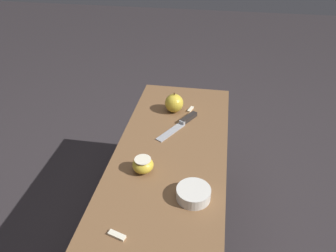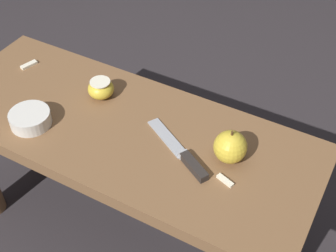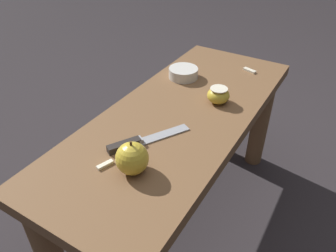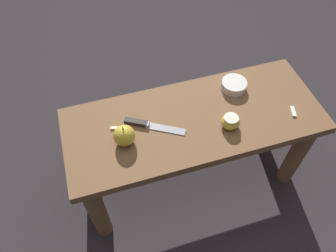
{
  "view_description": "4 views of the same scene",
  "coord_description": "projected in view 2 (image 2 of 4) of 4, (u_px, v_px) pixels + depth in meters",
  "views": [
    {
      "loc": [
        0.97,
        0.15,
        1.28
      ],
      "look_at": [
        -0.13,
        -0.03,
        0.53
      ],
      "focal_mm": 35.0,
      "sensor_mm": 36.0,
      "label": 1
    },
    {
      "loc": [
        -0.55,
        0.74,
        1.37
      ],
      "look_at": [
        -0.13,
        -0.03,
        0.53
      ],
      "focal_mm": 50.0,
      "sensor_mm": 36.0,
      "label": 2
    },
    {
      "loc": [
        -0.78,
        -0.43,
        1.08
      ],
      "look_at": [
        -0.13,
        -0.03,
        0.53
      ],
      "focal_mm": 35.0,
      "sensor_mm": 36.0,
      "label": 3
    },
    {
      "loc": [
        -0.35,
        -0.77,
        1.56
      ],
      "look_at": [
        -0.13,
        -0.03,
        0.53
      ],
      "focal_mm": 35.0,
      "sensor_mm": 36.0,
      "label": 4
    }
  ],
  "objects": [
    {
      "name": "apple_whole",
      "position": [
        230.0,
        147.0,
        1.15
      ],
      "size": [
        0.08,
        0.08,
        0.1
      ],
      "color": "gold",
      "rests_on": "wooden_bench"
    },
    {
      "name": "knife",
      "position": [
        185.0,
        157.0,
        1.17
      ],
      "size": [
        0.23,
        0.15,
        0.02
      ],
      "rotation": [
        0.0,
        0.0,
        -0.52
      ],
      "color": "#9EA0A5",
      "rests_on": "wooden_bench"
    },
    {
      "name": "wooden_bench",
      "position": [
        125.0,
        154.0,
        1.34
      ],
      "size": [
        1.08,
        0.43,
        0.5
      ],
      "color": "brown",
      "rests_on": "ground_plane"
    },
    {
      "name": "apple_slice_center",
      "position": [
        225.0,
        180.0,
        1.12
      ],
      "size": [
        0.05,
        0.03,
        0.01
      ],
      "color": "silver",
      "rests_on": "wooden_bench"
    },
    {
      "name": "apple_cut",
      "position": [
        101.0,
        89.0,
        1.34
      ],
      "size": [
        0.08,
        0.08,
        0.05
      ],
      "color": "gold",
      "rests_on": "wooden_bench"
    },
    {
      "name": "ground_plane",
      "position": [
        132.0,
        230.0,
        1.61
      ],
      "size": [
        8.0,
        8.0,
        0.0
      ],
      "primitive_type": "plane",
      "color": "#2D282B"
    },
    {
      "name": "bowl",
      "position": [
        30.0,
        118.0,
        1.26
      ],
      "size": [
        0.11,
        0.11,
        0.04
      ],
      "color": "silver",
      "rests_on": "wooden_bench"
    },
    {
      "name": "apple_slice_near_knife",
      "position": [
        29.0,
        65.0,
        1.46
      ],
      "size": [
        0.03,
        0.06,
        0.01
      ],
      "color": "silver",
      "rests_on": "wooden_bench"
    }
  ]
}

